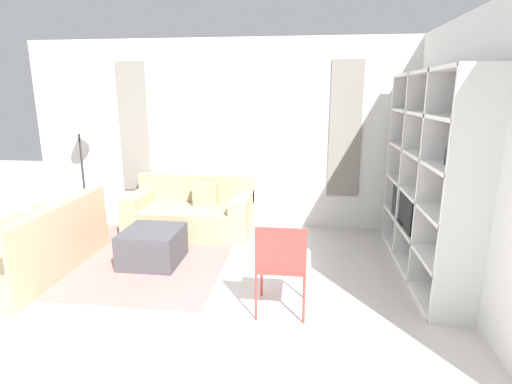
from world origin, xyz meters
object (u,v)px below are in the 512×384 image
floor_lamp (79,133)px  couch_side (35,248)px  folding_chair (281,261)px  ottoman (153,246)px  shelving_unit (430,176)px  couch_main (192,213)px

floor_lamp → couch_side: bearing=-78.4°
floor_lamp → folding_chair: (3.11, -2.22, -0.86)m
ottoman → folding_chair: bearing=-30.8°
shelving_unit → couch_main: 3.16m
shelving_unit → couch_side: size_ratio=1.31×
shelving_unit → floor_lamp: bearing=167.1°
ottoman → floor_lamp: 2.33m
couch_side → ottoman: 1.27m
shelving_unit → couch_side: bearing=-171.9°
couch_main → ottoman: couch_main is taller
folding_chair → shelving_unit: bearing=-142.8°
couch_main → ottoman: 1.13m
couch_side → shelving_unit: bearing=98.1°
couch_side → floor_lamp: 2.03m
couch_main → folding_chair: (1.41, -2.04, 0.23)m
ottoman → folding_chair: 1.84m
couch_main → floor_lamp: size_ratio=1.04×
couch_main → couch_side: same height
couch_main → ottoman: bearing=-97.8°
floor_lamp → ottoman: bearing=-39.7°
couch_side → ottoman: bearing=107.9°
shelving_unit → ottoman: (-3.08, -0.22, -0.87)m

